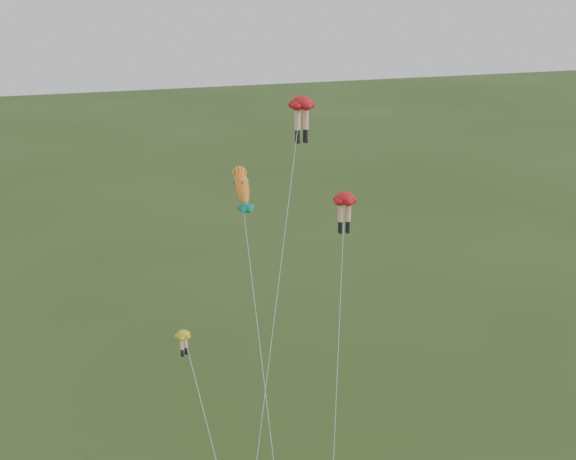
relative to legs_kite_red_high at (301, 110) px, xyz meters
name	(u,v)px	position (x,y,z in m)	size (l,w,h in m)	color
legs_kite_red_high	(301,110)	(0.00, 0.00, 0.00)	(7.82, 13.13, 19.91)	red
legs_kite_red_mid	(345,205)	(1.96, -2.39, -5.32)	(5.71, 11.66, 14.51)	red
legs_kite_yellow	(186,348)	(-8.45, -6.39, -10.87)	(1.92, 7.14, 9.04)	gold
fish_kite	(242,187)	(-3.96, -1.06, -4.03)	(1.70, 12.57, 16.31)	yellow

